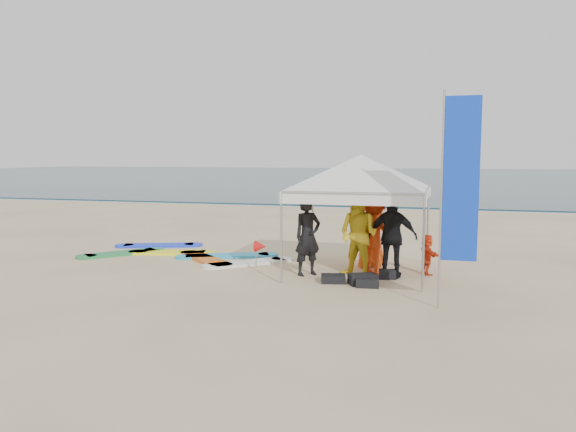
# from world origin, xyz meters

# --- Properties ---
(ground) EXTENTS (120.00, 120.00, 0.00)m
(ground) POSITION_xyz_m (0.00, 0.00, 0.00)
(ground) COLOR beige
(ground) RESTS_ON ground
(ocean) EXTENTS (160.00, 84.00, 0.08)m
(ocean) POSITION_xyz_m (0.00, 60.00, 0.04)
(ocean) COLOR #0C2633
(ocean) RESTS_ON ground
(shoreline_foam) EXTENTS (160.00, 1.20, 0.01)m
(shoreline_foam) POSITION_xyz_m (0.00, 18.20, 0.00)
(shoreline_foam) COLOR silver
(shoreline_foam) RESTS_ON ground
(person_black_a) EXTENTS (0.75, 0.75, 1.75)m
(person_black_a) POSITION_xyz_m (1.54, 1.56, 0.87)
(person_black_a) COLOR black
(person_black_a) RESTS_ON ground
(person_yellow) EXTENTS (1.12, 1.02, 1.88)m
(person_yellow) POSITION_xyz_m (2.66, 1.67, 0.94)
(person_yellow) COLOR yellow
(person_yellow) RESTS_ON ground
(person_orange_a) EXTENTS (1.31, 0.98, 1.80)m
(person_orange_a) POSITION_xyz_m (2.94, 2.16, 0.90)
(person_orange_a) COLOR #F04315
(person_orange_a) RESTS_ON ground
(person_black_b) EXTENTS (1.09, 0.51, 1.82)m
(person_black_b) POSITION_xyz_m (3.39, 1.77, 0.91)
(person_black_b) COLOR black
(person_black_b) RESTS_ON ground
(person_orange_b) EXTENTS (1.06, 0.98, 1.83)m
(person_orange_b) POSITION_xyz_m (2.79, 2.76, 0.91)
(person_orange_b) COLOR #D34C12
(person_orange_b) RESTS_ON ground
(person_seated) EXTENTS (0.59, 0.88, 0.91)m
(person_seated) POSITION_xyz_m (4.11, 2.34, 0.45)
(person_seated) COLOR red
(person_seated) RESTS_ON ground
(canopy_tent) EXTENTS (4.07, 4.07, 3.07)m
(canopy_tent) POSITION_xyz_m (2.64, 2.06, 2.67)
(canopy_tent) COLOR #A5A5A8
(canopy_tent) RESTS_ON ground
(feather_flag) EXTENTS (0.63, 0.04, 3.77)m
(feather_flag) POSITION_xyz_m (4.68, -0.49, 2.22)
(feather_flag) COLOR #A5A5A8
(feather_flag) RESTS_ON ground
(marker_pennant) EXTENTS (0.28, 0.28, 0.64)m
(marker_pennant) POSITION_xyz_m (0.25, 2.14, 0.49)
(marker_pennant) COLOR #A5A5A8
(marker_pennant) RESTS_ON ground
(gear_pile) EXTENTS (1.56, 1.21, 0.22)m
(gear_pile) POSITION_xyz_m (2.79, 1.04, 0.10)
(gear_pile) COLOR black
(gear_pile) RESTS_ON ground
(surfboard_spread) EXTENTS (5.42, 3.27, 0.07)m
(surfboard_spread) POSITION_xyz_m (-2.10, 3.05, 0.03)
(surfboard_spread) COLOR orange
(surfboard_spread) RESTS_ON ground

